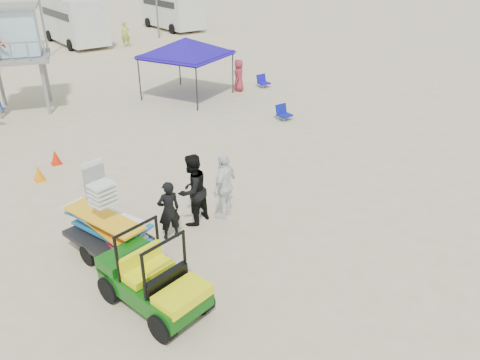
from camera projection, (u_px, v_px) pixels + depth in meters
ground at (306, 290)px, 10.09m from camera, size 140.00×140.00×0.00m
utility_cart at (153, 275)px, 9.28m from camera, size 1.55×2.46×1.73m
surf_trailer at (105, 223)px, 10.90m from camera, size 1.64×2.52×2.12m
man_left at (169, 210)px, 11.55m from camera, size 0.63×0.47×1.58m
man_mid at (192, 190)px, 12.10m from camera, size 1.13×0.99×1.96m
man_right at (225, 186)px, 12.40m from camera, size 1.18×0.91×1.87m
lifeguard_tower at (9, 36)px, 19.59m from camera, size 3.40×3.40×4.30m
canopy_blue at (186, 41)px, 21.58m from camera, size 4.41×4.41×3.19m
cone_near at (55, 157)px, 15.72m from camera, size 0.34×0.34×0.50m
cone_far at (39, 173)px, 14.63m from camera, size 0.34×0.34×0.50m
beach_chair_b at (283, 112)px, 19.68m from camera, size 0.54×0.58×0.64m
beach_chair_c at (263, 81)px, 24.12m from camera, size 0.55×0.59×0.64m
rv_mid_right at (73, 18)px, 33.74m from camera, size 2.64×7.00×3.25m
rv_far_right at (172, 7)px, 39.68m from camera, size 2.64×6.60×3.25m
distant_beachgoers at (81, 56)px, 26.89m from camera, size 10.26×14.48×1.86m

